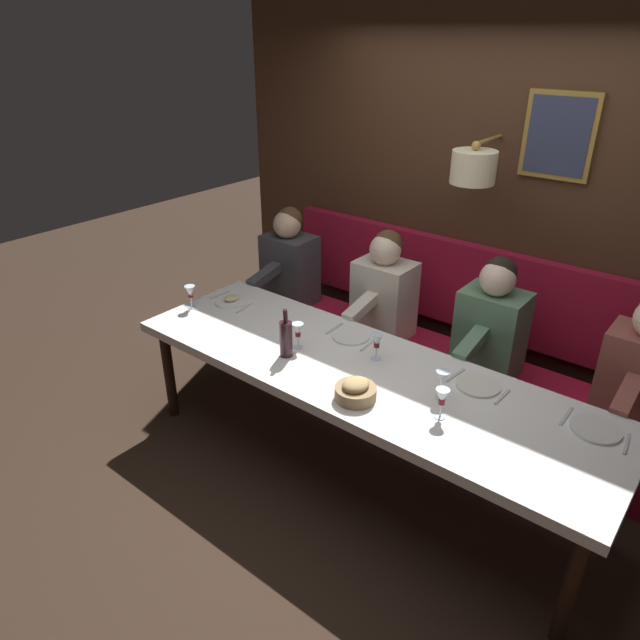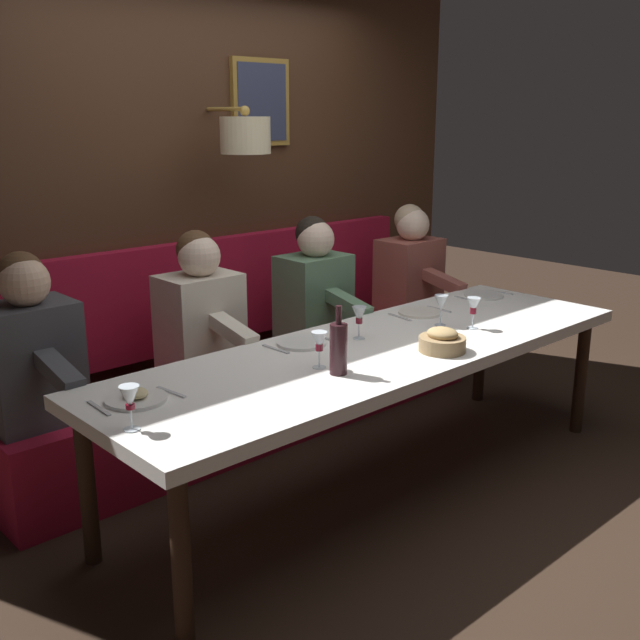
{
  "view_description": "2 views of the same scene",
  "coord_description": "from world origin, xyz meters",
  "views": [
    {
      "loc": [
        -2.33,
        -1.57,
        2.48
      ],
      "look_at": [
        0.05,
        0.34,
        0.92
      ],
      "focal_mm": 32.36,
      "sensor_mm": 36.0,
      "label": 1
    },
    {
      "loc": [
        -2.31,
        2.53,
        1.81
      ],
      "look_at": [
        0.05,
        0.34,
        0.92
      ],
      "focal_mm": 41.79,
      "sensor_mm": 36.0,
      "label": 2
    }
  ],
  "objects": [
    {
      "name": "bread_bowl",
      "position": [
        -0.26,
        -0.15,
        0.79
      ],
      "size": [
        0.22,
        0.22,
        0.12
      ],
      "color": "#9E7F56",
      "rests_on": "dining_table"
    },
    {
      "name": "wine_glass_0",
      "position": [
        0.14,
        -0.01,
        0.86
      ],
      "size": [
        0.07,
        0.07,
        0.16
      ],
      "color": "silver",
      "rests_on": "dining_table"
    },
    {
      "name": "place_setting_1",
      "position": [
        0.26,
        0.26,
        0.75
      ],
      "size": [
        0.24,
        0.32,
        0.01
      ],
      "color": "white",
      "rests_on": "dining_table"
    },
    {
      "name": "diner_far",
      "position": [
        0.88,
        1.33,
        0.82
      ],
      "size": [
        0.6,
        0.4,
        0.79
      ],
      "color": "#3D3D42",
      "rests_on": "banquette_bench"
    },
    {
      "name": "place_setting_2",
      "position": [
        0.15,
        1.22,
        0.75
      ],
      "size": [
        0.24,
        0.32,
        0.05
      ],
      "color": "white",
      "rests_on": "dining_table"
    },
    {
      "name": "place_setting_0",
      "position": [
        0.25,
        -1.21,
        0.75
      ],
      "size": [
        0.24,
        0.31,
        0.01
      ],
      "color": "silver",
      "rests_on": "dining_table"
    },
    {
      "name": "diner_middle",
      "position": [
        0.88,
        0.42,
        0.82
      ],
      "size": [
        0.6,
        0.4,
        0.79
      ],
      "color": "beige",
      "rests_on": "banquette_bench"
    },
    {
      "name": "wine_glass_4",
      "position": [
        -0.09,
        1.37,
        0.86
      ],
      "size": [
        0.07,
        0.07,
        0.16
      ],
      "color": "silver",
      "rests_on": "dining_table"
    },
    {
      "name": "banquette_bench",
      "position": [
        0.89,
        0.0,
        0.23
      ],
      "size": [
        0.52,
        3.12,
        0.45
      ],
      "primitive_type": "cube",
      "color": "maroon",
      "rests_on": "ground_plane"
    },
    {
      "name": "wine_bottle",
      "position": [
        -0.16,
        0.43,
        0.86
      ],
      "size": [
        0.08,
        0.08,
        0.3
      ],
      "color": "#33191E",
      "rests_on": "dining_table"
    },
    {
      "name": "ground_plane",
      "position": [
        0.0,
        0.0,
        0.0
      ],
      "size": [
        12.0,
        12.0,
        0.0
      ],
      "primitive_type": "plane",
      "color": "#332319"
    },
    {
      "name": "diner_near",
      "position": [
        0.88,
        -0.39,
        0.82
      ],
      "size": [
        0.6,
        0.4,
        0.79
      ],
      "color": "#567A5B",
      "rests_on": "banquette_bench"
    },
    {
      "name": "wine_glass_1",
      "position": [
        0.02,
        -0.5,
        0.86
      ],
      "size": [
        0.07,
        0.07,
        0.16
      ],
      "color": "silver",
      "rests_on": "dining_table"
    },
    {
      "name": "back_wall_panel",
      "position": [
        1.46,
        -0.0,
        1.36
      ],
      "size": [
        0.59,
        4.32,
        2.9
      ],
      "color": "#422819",
      "rests_on": "ground_plane"
    },
    {
      "name": "wine_glass_3",
      "position": [
        -0.13,
        -0.57,
        0.86
      ],
      "size": [
        0.07,
        0.07,
        0.16
      ],
      "color": "silver",
      "rests_on": "dining_table"
    },
    {
      "name": "place_setting_3",
      "position": [
        0.25,
        -0.6,
        0.75
      ],
      "size": [
        0.24,
        0.32,
        0.01
      ],
      "color": "silver",
      "rests_on": "dining_table"
    },
    {
      "name": "dining_table",
      "position": [
        0.0,
        0.0,
        0.68
      ],
      "size": [
        0.9,
        2.92,
        0.74
      ],
      "color": "white",
      "rests_on": "ground_plane"
    },
    {
      "name": "wine_glass_2",
      "position": [
        -0.05,
        0.43,
        0.86
      ],
      "size": [
        0.07,
        0.07,
        0.16
      ],
      "color": "silver",
      "rests_on": "dining_table"
    }
  ]
}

